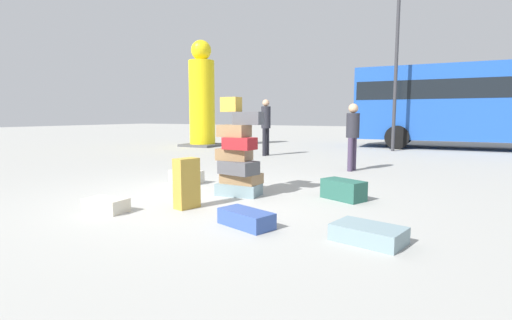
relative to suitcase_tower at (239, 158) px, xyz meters
name	(u,v)px	position (x,y,z in m)	size (l,w,h in m)	color
ground_plane	(201,198)	(-0.42, -0.44, -0.61)	(80.00, 80.00, 0.00)	#9E9E99
suitcase_tower	(239,158)	(0.00, 0.00, 0.00)	(0.73, 0.57, 1.58)	gray
suitcase_navy_foreground_far	(246,218)	(0.95, -1.46, -0.52)	(0.68, 0.32, 0.19)	#334F99
suitcase_teal_foreground_near	(343,190)	(1.58, 0.47, -0.46)	(0.65, 0.33, 0.30)	#26594C
suitcase_cream_left_side	(186,177)	(-1.45, 0.50, -0.49)	(0.65, 0.29, 0.24)	beige
suitcase_tan_white_trunk	(187,183)	(-0.21, -1.08, -0.26)	(0.20, 0.33, 0.70)	#B28C33
suitcase_cream_right_side	(106,205)	(-1.04, -1.75, -0.52)	(0.56, 0.32, 0.18)	beige
suitcase_slate_behind_tower	(368,234)	(2.33, -1.36, -0.53)	(0.70, 0.44, 0.17)	gray
person_bearded_onlooker	(266,122)	(-2.31, 5.68, 0.46)	(0.30, 0.34, 1.79)	black
person_tourist_with_camera	(353,131)	(0.95, 3.59, 0.32)	(0.30, 0.34, 1.56)	#3F334C
yellow_dummy_statue	(202,100)	(-6.32, 7.80, 1.32)	(1.48, 1.48, 4.34)	yellow
parked_bus	(491,101)	(4.16, 11.48, 1.22)	(9.66, 3.00, 3.15)	#1E4CA5
lamp_post	(398,23)	(1.07, 9.22, 3.88)	(0.36, 0.36, 7.03)	#333338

